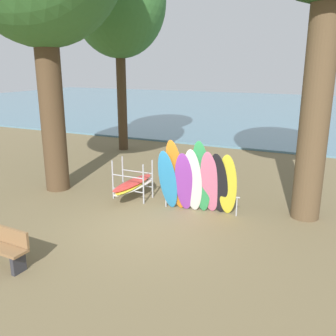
% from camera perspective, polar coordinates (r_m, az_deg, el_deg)
% --- Properties ---
extents(ground_plane, '(80.00, 80.00, 0.00)m').
position_cam_1_polar(ground_plane, '(10.07, -3.13, -8.79)').
color(ground_plane, brown).
extents(lake_water, '(80.00, 36.00, 0.10)m').
position_cam_1_polar(lake_water, '(36.63, 18.14, 8.47)').
color(lake_water, slate).
rests_on(lake_water, ground).
extents(tree_mid_behind, '(4.33, 4.33, 9.36)m').
position_cam_1_polar(tree_mid_behind, '(18.67, -7.54, 23.75)').
color(tree_mid_behind, '#42301E').
rests_on(tree_mid_behind, ground).
extents(leaning_board_pile, '(2.28, 1.08, 2.23)m').
position_cam_1_polar(leaning_board_pile, '(10.41, 4.42, -2.06)').
color(leaning_board_pile, '#2D8ED1').
rests_on(leaning_board_pile, ground).
extents(board_storage_rack, '(1.15, 2.13, 1.25)m').
position_cam_1_polar(board_storage_rack, '(11.91, -5.33, -2.46)').
color(board_storage_rack, '#9EA0A5').
rests_on(board_storage_rack, ground).
extents(park_bench, '(1.42, 0.49, 0.85)m').
position_cam_1_polar(park_bench, '(8.80, -24.17, -10.75)').
color(park_bench, '#2D2D33').
rests_on(park_bench, ground).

